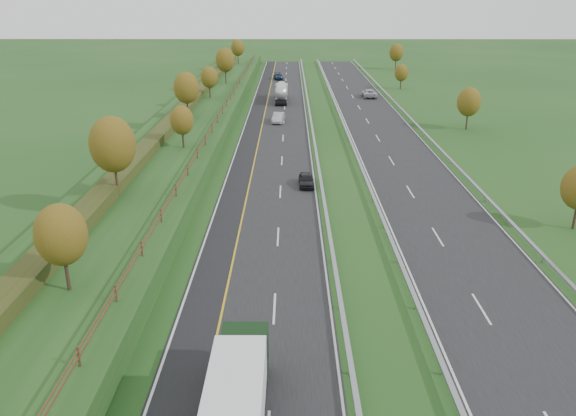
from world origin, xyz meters
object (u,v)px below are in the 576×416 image
road_tanker (281,92)px  car_small_far (278,76)px  car_oncoming (369,93)px  car_silver_mid (278,117)px  car_dark_near (306,180)px

road_tanker → car_small_far: size_ratio=2.19×
car_oncoming → road_tanker: bearing=14.8°
car_silver_mid → car_small_far: (-1.00, 49.96, -0.04)m
car_dark_near → car_oncoming: bearing=74.5°
car_small_far → car_oncoming: bearing=-60.7°
car_silver_mid → car_small_far: 49.97m
car_small_far → car_oncoming: size_ratio=0.89×
road_tanker → car_oncoming: (18.01, 4.70, -1.02)m
car_dark_near → car_oncoming: size_ratio=0.70×
car_silver_mid → car_oncoming: 30.33m
car_small_far → car_silver_mid: bearing=-96.3°
car_silver_mid → car_small_far: size_ratio=0.93×
car_oncoming → car_small_far: bearing=-53.0°
car_small_far → car_oncoming: 32.10m
car_dark_near → car_silver_mid: bearing=95.1°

